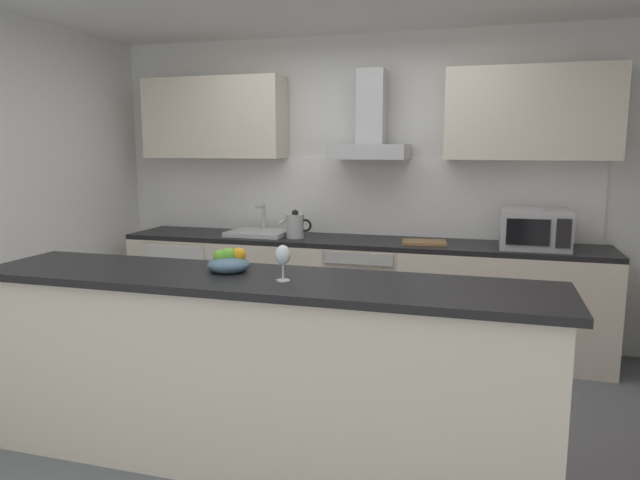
% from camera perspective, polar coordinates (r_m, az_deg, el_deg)
% --- Properties ---
extents(ground, '(5.53, 4.52, 0.02)m').
position_cam_1_polar(ground, '(3.78, -1.73, -17.16)').
color(ground, slate).
extents(wall_back, '(5.53, 0.12, 2.60)m').
position_cam_1_polar(wall_back, '(5.16, 4.49, 5.08)').
color(wall_back, white).
rests_on(wall_back, ground).
extents(backsplash_tile, '(3.85, 0.02, 0.66)m').
position_cam_1_polar(backsplash_tile, '(5.09, 4.31, 4.24)').
color(backsplash_tile, white).
extents(counter_back, '(3.99, 0.60, 0.90)m').
position_cam_1_polar(counter_back, '(4.93, 3.45, -5.13)').
color(counter_back, beige).
rests_on(counter_back, ground).
extents(counter_island, '(3.01, 0.64, 1.02)m').
position_cam_1_polar(counter_island, '(3.10, -5.98, -12.71)').
color(counter_island, beige).
rests_on(counter_island, ground).
extents(upper_cabinets, '(3.93, 0.32, 0.70)m').
position_cam_1_polar(upper_cabinets, '(4.93, 4.01, 11.99)').
color(upper_cabinets, beige).
extents(oven, '(0.60, 0.62, 0.80)m').
position_cam_1_polar(oven, '(4.88, 4.47, -5.16)').
color(oven, slate).
rests_on(oven, ground).
extents(refrigerator, '(0.58, 0.60, 0.85)m').
position_cam_1_polar(refrigerator, '(5.44, -12.48, -4.24)').
color(refrigerator, white).
rests_on(refrigerator, ground).
extents(microwave, '(0.50, 0.38, 0.30)m').
position_cam_1_polar(microwave, '(4.66, 20.28, 1.01)').
color(microwave, '#B7BABC').
rests_on(microwave, counter_back).
extents(sink, '(0.50, 0.40, 0.26)m').
position_cam_1_polar(sink, '(5.07, -6.02, 0.77)').
color(sink, silver).
rests_on(sink, counter_back).
extents(kettle, '(0.29, 0.15, 0.24)m').
position_cam_1_polar(kettle, '(4.90, -2.43, 1.42)').
color(kettle, '#B7BABC').
rests_on(kettle, counter_back).
extents(range_hood, '(0.62, 0.45, 0.72)m').
position_cam_1_polar(range_hood, '(4.86, 4.98, 10.57)').
color(range_hood, '#B7BABC').
extents(wine_glass, '(0.08, 0.08, 0.18)m').
position_cam_1_polar(wine_glass, '(2.82, -3.65, -1.59)').
color(wine_glass, silver).
rests_on(wine_glass, counter_island).
extents(fruit_bowl, '(0.22, 0.22, 0.13)m').
position_cam_1_polar(fruit_bowl, '(3.09, -8.89, -2.20)').
color(fruit_bowl, slate).
rests_on(fruit_bowl, counter_island).
extents(chopping_board, '(0.37, 0.26, 0.02)m').
position_cam_1_polar(chopping_board, '(4.69, 10.13, -0.22)').
color(chopping_board, '#9E7247').
rests_on(chopping_board, counter_back).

